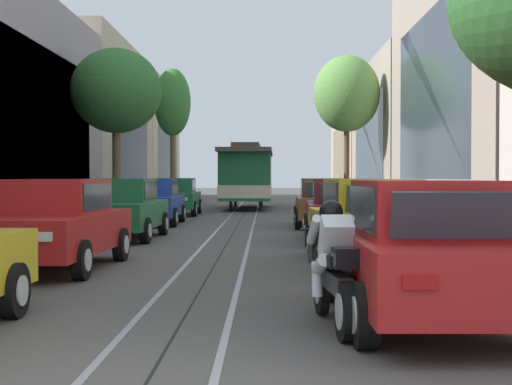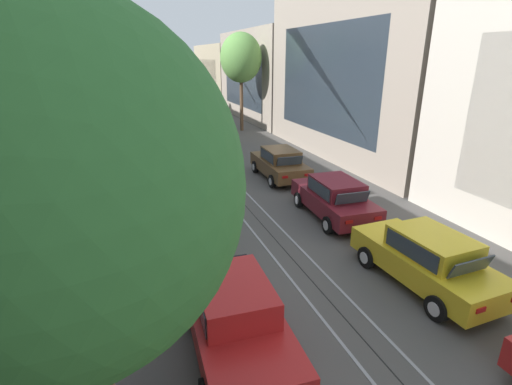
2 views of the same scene
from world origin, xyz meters
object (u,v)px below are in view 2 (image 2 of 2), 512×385
Objects in this scene: street_tree_kerb_right_second at (241,58)px; street_tree_kerb_left_near at (58,192)px; parked_car_maroon_mid_right at (334,198)px; parked_car_brown_fourth_right at (280,163)px; parked_car_green_fifth_left at (152,142)px; parked_car_red_second_left at (235,317)px; parked_car_green_mid_left at (184,210)px; parked_car_yellow_second_right at (427,259)px; street_tree_kerb_left_mid at (108,52)px; parked_car_blue_fourth_left at (162,168)px; cable_car_trolley at (181,113)px; street_tree_kerb_left_second at (109,76)px.

street_tree_kerb_left_near is at bearing -110.35° from street_tree_kerb_right_second.
parked_car_brown_fourth_right is (-0.04, 5.38, 0.00)m from parked_car_maroon_mid_right.
street_tree_kerb_right_second is (7.96, 6.09, 5.04)m from parked_car_green_fifth_left.
parked_car_green_mid_left is at bearing 90.41° from parked_car_red_second_left.
parked_car_yellow_second_right is (5.63, 0.64, 0.00)m from parked_car_red_second_left.
street_tree_kerb_left_mid is at bearing 105.51° from parked_car_maroon_mid_right.
street_tree_kerb_left_near is (-2.25, -15.23, 4.11)m from parked_car_blue_fourth_left.
street_tree_kerb_left_mid is (-2.17, 27.79, 5.52)m from parked_car_green_mid_left.
cable_car_trolley is (5.00, -9.40, -4.65)m from street_tree_kerb_left_mid.
parked_car_green_mid_left is 0.66× the size of street_tree_kerb_left_near.
parked_car_maroon_mid_right is 13.65m from street_tree_kerb_left_second.
parked_car_brown_fourth_right is (5.64, 11.03, 0.00)m from parked_car_red_second_left.
street_tree_kerb_left_near is at bearing -90.28° from street_tree_kerb_left_mid.
street_tree_kerb_left_second reaches higher than parked_car_green_fifth_left.
street_tree_kerb_left_near is (-8.03, -3.64, 4.11)m from parked_car_yellow_second_right.
street_tree_kerb_right_second is (2.22, 24.00, 5.04)m from parked_car_yellow_second_right.
street_tree_kerb_left_mid reaches higher than parked_car_blue_fourth_left.
street_tree_kerb_left_near is 0.99× the size of street_tree_kerb_left_second.
parked_car_red_second_left and parked_car_blue_fourth_left have the same top height.
parked_car_yellow_second_right is 0.57× the size of street_tree_kerb_right_second.
street_tree_kerb_left_mid is (-2.06, 21.88, 5.52)m from parked_car_blue_fourth_left.
parked_car_blue_fourth_left is at bearing 81.61° from street_tree_kerb_left_near.
parked_car_blue_fourth_left is 0.99× the size of parked_car_yellow_second_right.
parked_car_yellow_second_right is 1.01× the size of parked_car_brown_fourth_right.
parked_car_red_second_left is 12.24m from parked_car_blue_fourth_left.
parked_car_red_second_left is 1.00× the size of parked_car_brown_fourth_right.
parked_car_brown_fourth_right is 0.48× the size of cable_car_trolley.
parked_car_maroon_mid_right is 0.67× the size of street_tree_kerb_left_near.
street_tree_kerb_left_second is at bearing 102.19° from parked_car_green_mid_left.
street_tree_kerb_left_mid reaches higher than parked_car_yellow_second_right.
cable_car_trolley is at bearing 83.58° from parked_car_red_second_left.
street_tree_kerb_right_second is at bearing 72.33° from parked_car_red_second_left.
parked_car_green_mid_left is at bearing -140.38° from parked_car_brown_fourth_right.
street_tree_kerb_right_second is (8.01, 12.41, 5.04)m from parked_car_blue_fourth_left.
street_tree_kerb_left_mid reaches higher than parked_car_brown_fourth_right.
parked_car_blue_fourth_left is 0.48× the size of cable_car_trolley.
parked_car_yellow_second_right is 0.52× the size of street_tree_kerb_left_mid.
parked_car_blue_fourth_left is 5.92m from parked_car_brown_fourth_right.
street_tree_kerb_left_second reaches higher than parked_car_blue_fourth_left.
street_tree_kerb_left_mid reaches higher than street_tree_kerb_right_second.
parked_car_green_fifth_left is at bearing 89.59° from parked_car_blue_fourth_left.
parked_car_blue_fourth_left is 22.65m from street_tree_kerb_left_mid.
parked_car_red_second_left and parked_car_maroon_mid_right have the same top height.
street_tree_kerb_right_second reaches higher than parked_car_yellow_second_right.
parked_car_red_second_left is at bearing -82.39° from street_tree_kerb_left_second.
parked_car_brown_fourth_right is at bearing 89.96° from parked_car_yellow_second_right.
parked_car_red_second_left is 0.67× the size of street_tree_kerb_left_near.
street_tree_kerb_left_second is (-7.77, 15.39, 4.19)m from parked_car_yellow_second_right.
cable_car_trolley is (4.92, 8.68, -3.32)m from street_tree_kerb_left_second.
parked_car_blue_fourth_left is 15.94m from street_tree_kerb_left_near.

